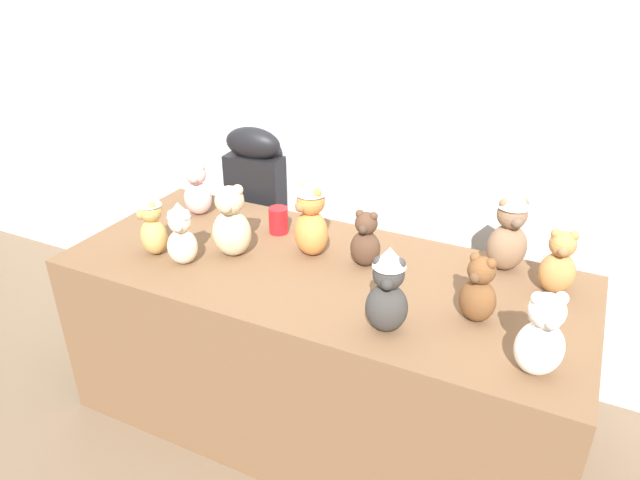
% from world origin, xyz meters
% --- Properties ---
extents(ground_plane, '(10.00, 10.00, 0.00)m').
position_xyz_m(ground_plane, '(0.00, 0.00, 0.00)').
color(ground_plane, brown).
extents(wall_back, '(7.00, 0.08, 2.60)m').
position_xyz_m(wall_back, '(0.00, 0.91, 1.30)').
color(wall_back, silver).
rests_on(wall_back, ground_plane).
extents(display_table, '(1.94, 0.81, 0.72)m').
position_xyz_m(display_table, '(0.00, 0.25, 0.36)').
color(display_table, brown).
rests_on(display_table, ground_plane).
extents(instrument_case, '(0.29, 0.14, 1.04)m').
position_xyz_m(instrument_case, '(-0.61, 0.79, 0.53)').
color(instrument_case, black).
rests_on(instrument_case, ground_plane).
extents(teddy_bear_snow, '(0.17, 0.16, 0.26)m').
position_xyz_m(teddy_bear_snow, '(0.80, -0.01, 0.85)').
color(teddy_bear_snow, white).
rests_on(teddy_bear_snow, display_table).
extents(teddy_bear_charcoal, '(0.16, 0.14, 0.29)m').
position_xyz_m(teddy_bear_charcoal, '(0.35, -0.00, 0.87)').
color(teddy_bear_charcoal, '#383533').
rests_on(teddy_bear_charcoal, display_table).
extents(teddy_bear_chestnut, '(0.14, 0.13, 0.23)m').
position_xyz_m(teddy_bear_chestnut, '(0.59, 0.18, 0.83)').
color(teddy_bear_chestnut, brown).
rests_on(teddy_bear_chestnut, display_table).
extents(teddy_bear_blush, '(0.15, 0.15, 0.24)m').
position_xyz_m(teddy_bear_blush, '(-0.70, 0.45, 0.84)').
color(teddy_bear_blush, beige).
rests_on(teddy_bear_blush, display_table).
extents(teddy_bear_ginger, '(0.18, 0.17, 0.32)m').
position_xyz_m(teddy_bear_ginger, '(-0.08, 0.34, 0.88)').
color(teddy_bear_ginger, '#D17F3D').
rests_on(teddy_bear_ginger, display_table).
extents(teddy_bear_cream, '(0.15, 0.14, 0.25)m').
position_xyz_m(teddy_bear_cream, '(-0.48, 0.06, 0.85)').
color(teddy_bear_cream, beige).
rests_on(teddy_bear_cream, display_table).
extents(teddy_bear_honey, '(0.15, 0.15, 0.26)m').
position_xyz_m(teddy_bear_honey, '(-0.63, 0.08, 0.85)').
color(teddy_bear_honey, tan).
rests_on(teddy_bear_honey, display_table).
extents(teddy_bear_cocoa, '(0.12, 0.10, 0.22)m').
position_xyz_m(teddy_bear_cocoa, '(0.14, 0.35, 0.83)').
color(teddy_bear_cocoa, '#4C3323').
rests_on(teddy_bear_cocoa, display_table).
extents(teddy_bear_caramel, '(0.14, 0.12, 0.24)m').
position_xyz_m(teddy_bear_caramel, '(0.80, 0.46, 0.84)').
color(teddy_bear_caramel, '#B27A42').
rests_on(teddy_bear_caramel, display_table).
extents(teddy_bear_mocha, '(0.19, 0.18, 0.32)m').
position_xyz_m(teddy_bear_mocha, '(0.61, 0.55, 0.88)').
color(teddy_bear_mocha, '#7F6047').
rests_on(teddy_bear_mocha, display_table).
extents(teddy_bear_sand, '(0.18, 0.17, 0.29)m').
position_xyz_m(teddy_bear_sand, '(-0.35, 0.20, 0.86)').
color(teddy_bear_sand, '#CCB78E').
rests_on(teddy_bear_sand, display_table).
extents(party_cup_red, '(0.08, 0.08, 0.11)m').
position_xyz_m(party_cup_red, '(-0.29, 0.45, 0.78)').
color(party_cup_red, red).
rests_on(party_cup_red, display_table).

